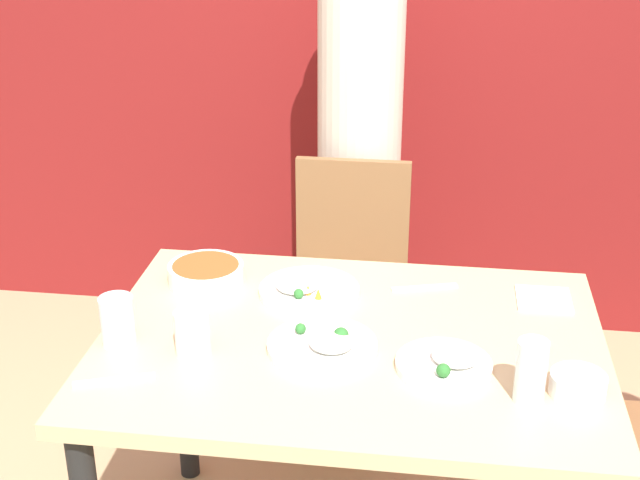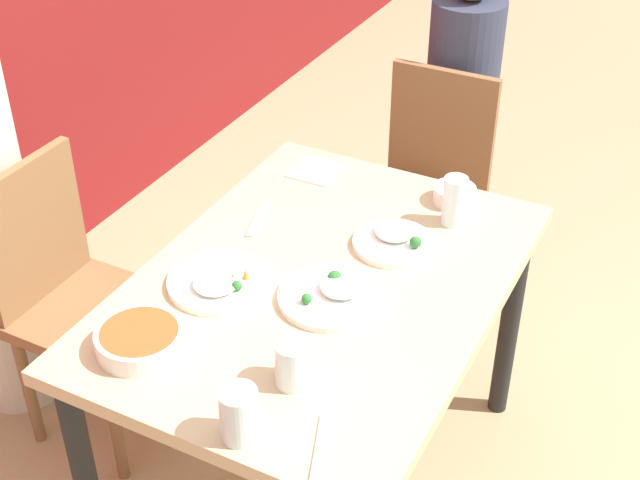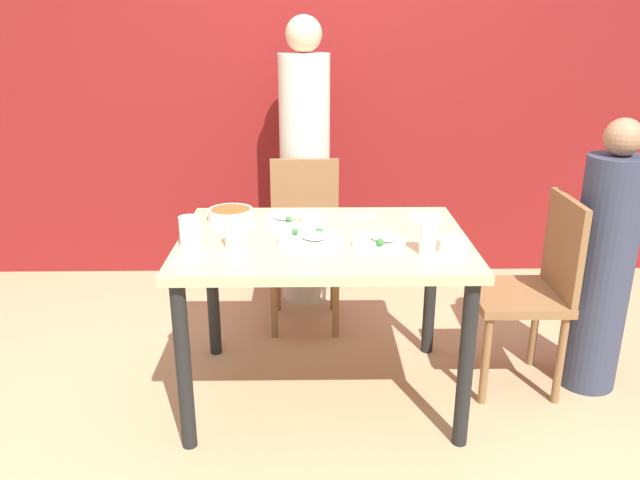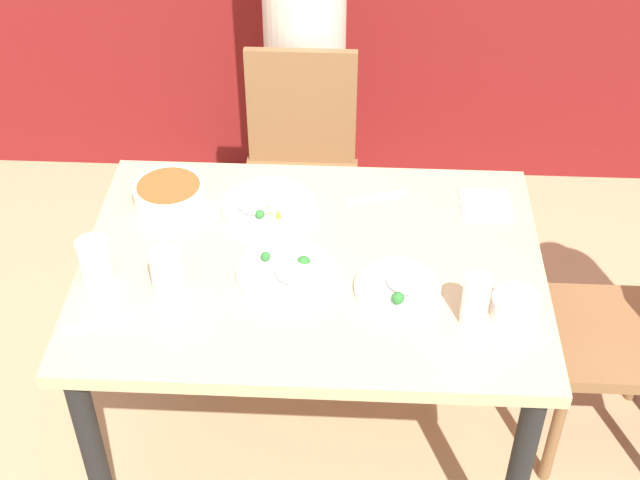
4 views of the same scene
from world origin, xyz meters
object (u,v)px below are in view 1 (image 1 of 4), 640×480
object	(u,v)px
bowl_curry	(206,273)
plate_rice_adult	(447,363)
person_adult	(359,175)
chair_adult_spot	(348,288)
glass_water_tall	(193,333)

from	to	relation	value
bowl_curry	plate_rice_adult	bearing A→B (deg)	-28.29
person_adult	plate_rice_adult	size ratio (longest dim) A/B	7.56
bowl_curry	plate_rice_adult	xyz separation A→B (m)	(0.65, -0.35, -0.01)
chair_adult_spot	glass_water_tall	size ratio (longest dim) A/B	8.27
person_adult	chair_adult_spot	bearing A→B (deg)	-90.00
bowl_curry	glass_water_tall	world-z (taller)	glass_water_tall
chair_adult_spot	bowl_curry	world-z (taller)	chair_adult_spot
chair_adult_spot	bowl_curry	xyz separation A→B (m)	(-0.33, -0.53, 0.29)
person_adult	glass_water_tall	bearing A→B (deg)	-102.58
bowl_curry	glass_water_tall	distance (m)	0.37
bowl_curry	glass_water_tall	xyz separation A→B (m)	(0.06, -0.36, 0.03)
person_adult	bowl_curry	xyz separation A→B (m)	(-0.33, -0.85, 0.01)
bowl_curry	plate_rice_adult	size ratio (longest dim) A/B	0.93
bowl_curry	plate_rice_adult	world-z (taller)	bowl_curry
glass_water_tall	bowl_curry	bearing A→B (deg)	99.91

